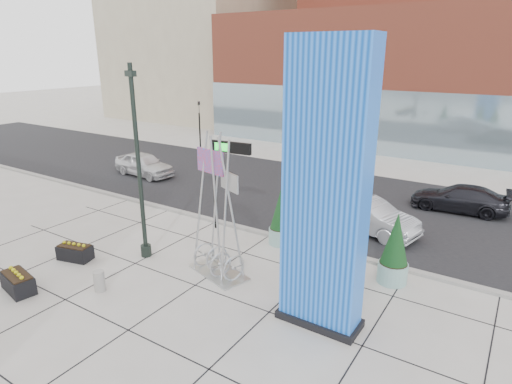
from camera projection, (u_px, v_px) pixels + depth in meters
The scene contains 19 objects.
ground at pixel (192, 266), 16.18m from camera, with size 160.00×160.00×0.00m, color #9E9991.
street_asphalt at pixel (308, 195), 24.18m from camera, with size 80.00×12.00×0.02m, color black.
curb_edge at pixel (250, 230), 19.37m from camera, with size 80.00×0.30×0.12m, color gray.
tower_podium at pixel (412, 80), 35.57m from camera, with size 34.00×10.00×11.00m, color #AF4933.
tower_glass_front at pixel (392, 124), 32.66m from camera, with size 34.00×0.60×5.00m, color #8CA5B2.
blue_pylon at pixel (326, 198), 11.63m from camera, with size 2.47×1.12×8.18m.
lamp_post at pixel (140, 183), 16.10m from camera, with size 0.49×0.41×7.38m.
public_art_sculpture at pixel (218, 239), 15.24m from camera, with size 2.52×1.77×5.20m.
concrete_bollard at pixel (99, 281), 14.44m from camera, with size 0.37×0.37×0.72m, color gray.
overhead_street_sign at pixel (226, 155), 18.28m from camera, with size 1.94×0.36×4.11m.
round_planter_east at pixel (395, 250), 14.73m from camera, with size 1.04×1.04×2.59m.
round_planter_mid at pixel (342, 252), 14.58m from camera, with size 1.04×1.04×2.60m.
round_planter_west at pixel (281, 218), 17.78m from camera, with size 0.99×0.99×2.48m.
box_planter_north at pixel (75, 252), 16.65m from camera, with size 1.42×0.94×0.72m.
box_planter_south at pixel (18, 282), 14.42m from camera, with size 1.49×0.94×0.76m.
car_white_west at pixel (144, 164), 27.85m from camera, with size 1.77×4.40×1.50m, color silver.
car_silver_mid at pixel (368, 216), 19.11m from camera, with size 1.60×4.59×1.51m, color #B2B4BA.
car_dark_east at pixel (459, 198), 21.63m from camera, with size 1.87×4.61×1.34m, color black.
traffic_signal at pixel (200, 124), 33.62m from camera, with size 0.15×0.18×4.10m.
Camera 1 is at (9.85, -10.91, 7.72)m, focal length 30.00 mm.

